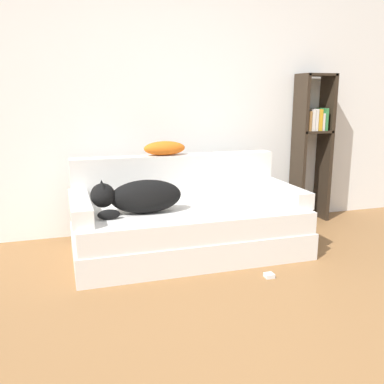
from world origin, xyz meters
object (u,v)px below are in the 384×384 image
object	(u,v)px
throw_pillow	(165,148)
bookshelf	(312,139)
laptop	(214,206)
dog	(138,196)
couch	(189,230)
power_adapter	(269,275)

from	to	relation	value
throw_pillow	bookshelf	size ratio (longest dim) A/B	0.25
laptop	bookshelf	xyz separation A→B (m)	(1.31, 0.65, 0.46)
bookshelf	dog	bearing A→B (deg)	-161.63
throw_pillow	bookshelf	world-z (taller)	bookshelf
laptop	bookshelf	bearing A→B (deg)	21.57
couch	dog	size ratio (longest dim) A/B	2.67
dog	throw_pillow	bearing A→B (deg)	54.91
dog	laptop	xyz separation A→B (m)	(0.63, -0.00, -0.13)
bookshelf	laptop	bearing A→B (deg)	-153.71
power_adapter	laptop	bearing A→B (deg)	110.15
dog	power_adapter	world-z (taller)	dog
throw_pillow	dog	bearing A→B (deg)	-125.09
couch	power_adapter	size ratio (longest dim) A/B	28.67
couch	laptop	size ratio (longest dim) A/B	5.96
dog	power_adapter	distance (m)	1.16
laptop	power_adapter	xyz separation A→B (m)	(0.22, -0.59, -0.39)
couch	bookshelf	xyz separation A→B (m)	(1.51, 0.58, 0.67)
laptop	bookshelf	size ratio (longest dim) A/B	0.21
laptop	bookshelf	world-z (taller)	bookshelf
dog	power_adapter	size ratio (longest dim) A/B	10.74
laptop	couch	bearing A→B (deg)	155.46
laptop	power_adapter	size ratio (longest dim) A/B	4.81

